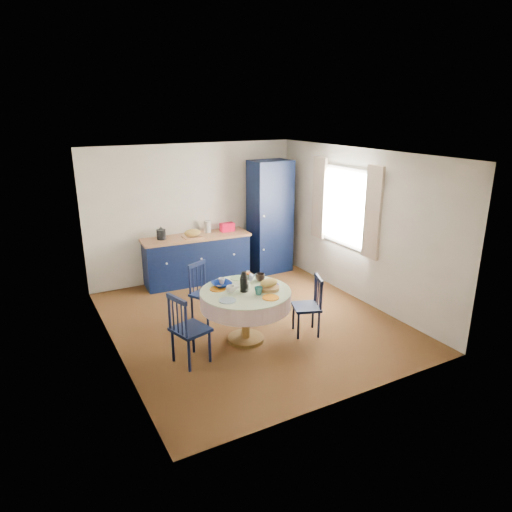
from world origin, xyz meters
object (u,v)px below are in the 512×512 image
Objects in this scene: kitchen_counter at (197,258)px; pantry_cabinet at (270,217)px; mug_d at (222,281)px; chair_left at (188,329)px; chair_far at (204,292)px; dining_table at (246,299)px; mug_a at (231,289)px; mug_c at (260,277)px; chair_right at (309,305)px; cobalt_bowl at (222,284)px; mug_b at (259,291)px.

kitchen_counter is 1.63m from pantry_cabinet.
kitchen_counter is 21.15× the size of mug_d.
chair_left reaches higher than chair_far.
dining_table reaches higher than mug_a.
chair_left is at bearing -168.90° from dining_table.
mug_c is (1.26, 0.41, 0.32)m from chair_left.
dining_table is (-0.24, -2.47, 0.17)m from kitchen_counter.
chair_left is at bearing -109.88° from kitchen_counter.
mug_d is at bearing -68.56° from chair_left.
kitchen_counter is at bearing -39.52° from chair_left.
mug_c is at bearing -110.98° from chair_right.
chair_right reaches higher than cobalt_bowl.
mug_d is (0.03, 0.34, -0.00)m from mug_a.
chair_left is 7.84× the size of mug_a.
mug_c reaches higher than mug_d.
pantry_cabinet reaches higher than kitchen_counter.
mug_c is (0.60, -0.65, 0.34)m from chair_far.
mug_d is at bearing 63.32° from cobalt_bowl.
kitchen_counter reaches higher than chair_far.
mug_b is (1.00, -0.02, 0.32)m from chair_left.
mug_a is at bearing -86.28° from cobalt_bowl.
mug_b is (0.30, -0.23, 0.00)m from mug_a.
dining_table is 8.99× the size of mug_c.
chair_far is 9.50× the size of mug_d.
cobalt_bowl is (-0.58, 0.06, -0.02)m from mug_c.
dining_table is 0.27m from mug_a.
chair_right is 9.05× the size of mug_d.
mug_c reaches higher than mug_b.
mug_c is 0.50× the size of cobalt_bowl.
mug_b is 0.50m from mug_c.
mug_c is at bearing -87.98° from chair_left.
pantry_cabinet reaches higher than mug_b.
dining_table is 1.31× the size of chair_left.
chair_right is at bearing -15.03° from dining_table.
mug_a is 0.26m from cobalt_bowl.
kitchen_counter is 2.12× the size of chair_left.
kitchen_counter is 2.70m from mug_b.
pantry_cabinet is at bearing 53.56° from dining_table.
mug_c is at bearing 33.58° from dining_table.
chair_right is at bearing -13.76° from mug_a.
mug_d is (-1.93, -1.99, -0.29)m from pantry_cabinet.
chair_left is 6.88× the size of mug_c.
cobalt_bowl is (0.68, 0.47, 0.30)m from chair_left.
mug_d is 0.10m from cobalt_bowl.
dining_table is 0.93m from chair_far.
mug_b is (0.08, -0.20, 0.17)m from dining_table.
kitchen_counter is at bearing 92.54° from mug_c.
mug_d is (-0.43, -2.10, 0.33)m from kitchen_counter.
chair_left is (-1.16, -2.65, 0.02)m from kitchen_counter.
dining_table is at bearing -127.32° from pantry_cabinet.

